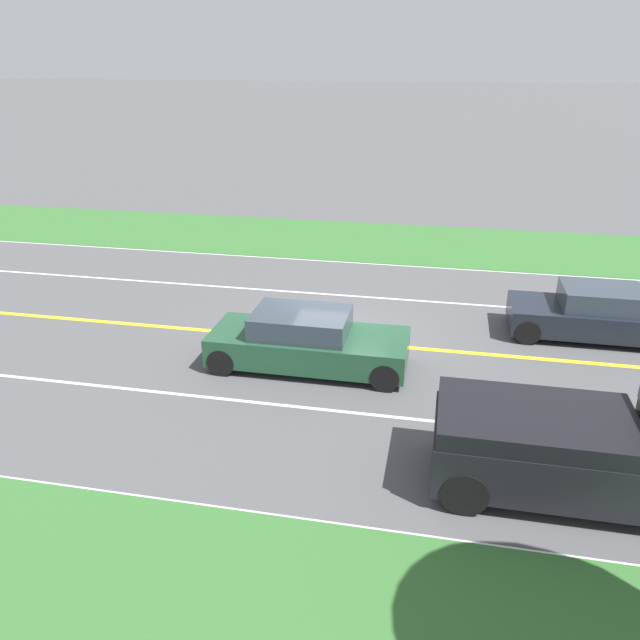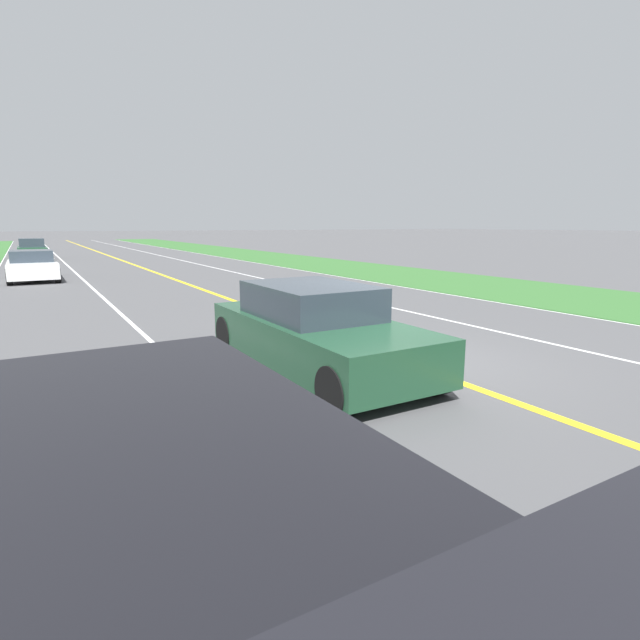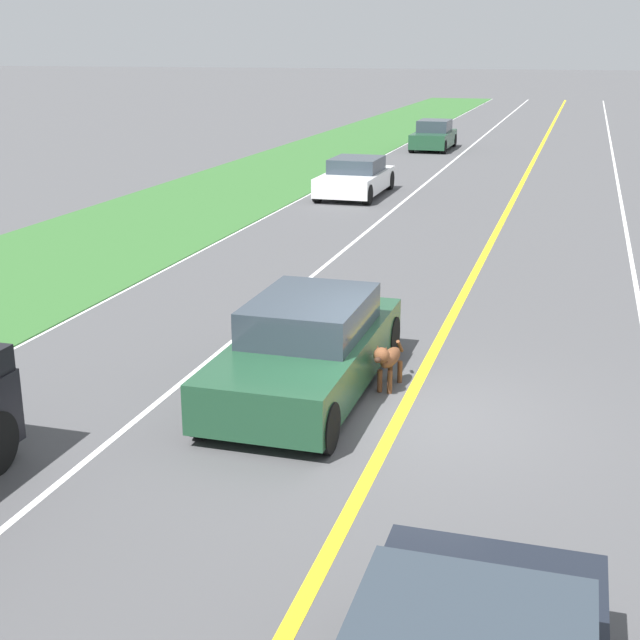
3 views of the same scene
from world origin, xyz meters
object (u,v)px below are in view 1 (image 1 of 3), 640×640
(pickup_truck, at_px, (626,448))
(oncoming_car, at_px, (594,314))
(ego_car, at_px, (307,341))
(dog, at_px, (303,328))

(pickup_truck, height_order, oncoming_car, pickup_truck)
(ego_car, xyz_separation_m, dog, (-1.15, -0.36, -0.18))
(ego_car, bearing_deg, pickup_truck, 59.06)
(dog, distance_m, oncoming_car, 7.82)
(pickup_truck, distance_m, oncoming_car, 7.11)
(ego_car, xyz_separation_m, oncoming_car, (-3.27, 7.17, -0.01))
(pickup_truck, bearing_deg, dog, -126.49)
(dog, bearing_deg, oncoming_car, 112.24)
(ego_car, xyz_separation_m, pickup_truck, (3.78, 6.31, 0.33))
(oncoming_car, bearing_deg, dog, 105.73)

